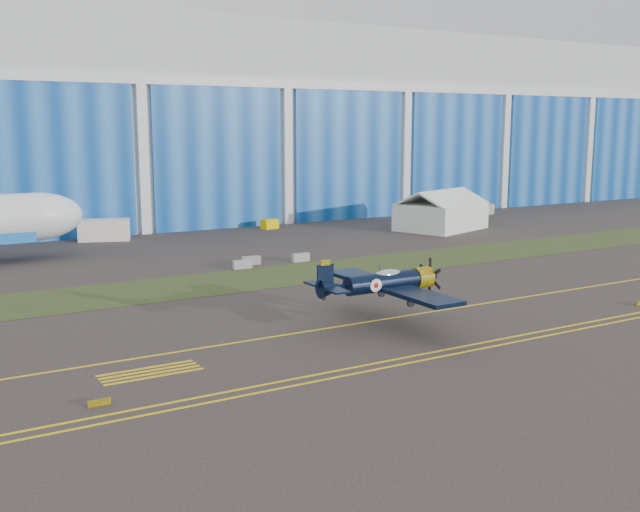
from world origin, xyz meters
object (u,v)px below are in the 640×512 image
tug (270,224)px  tent (441,210)px  shipping_container (104,230)px  warbird (383,282)px

tug → tent: bearing=-43.7°
shipping_container → warbird: bearing=-63.1°
warbird → tent: size_ratio=0.96×
warbird → tent: 53.86m
warbird → tug: 54.46m
shipping_container → tug: size_ratio=2.75×
tent → tug: 24.53m
warbird → tent: tent is taller
warbird → tent: bearing=46.3°
warbird → shipping_container: bearing=97.6°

